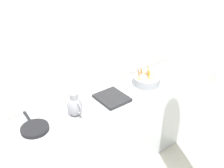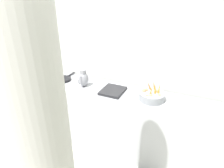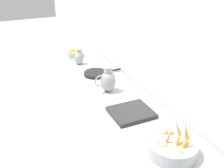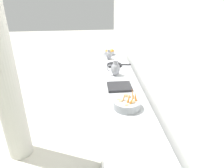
# 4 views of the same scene
# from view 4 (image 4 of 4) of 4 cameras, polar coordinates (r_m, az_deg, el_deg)

# --- Properties ---
(ground_plane) EXTENTS (16.15, 16.15, 0.00)m
(ground_plane) POSITION_cam_4_polar(r_m,az_deg,el_deg) (3.98, -21.78, -11.00)
(ground_plane) COLOR beige
(tile_wall_left) EXTENTS (0.10, 9.14, 3.00)m
(tile_wall_left) POSITION_cam_4_polar(r_m,az_deg,el_deg) (2.55, 13.01, 7.76)
(tile_wall_left) COLOR white
(tile_wall_left) RESTS_ON ground_plane
(prep_counter) EXTENTS (0.63, 3.33, 0.89)m
(prep_counter) POSITION_cam_4_polar(r_m,az_deg,el_deg) (3.36, 1.65, -7.03)
(prep_counter) COLOR #ADAFB5
(prep_counter) RESTS_ON ground_plane
(vegetable_colander) EXTENTS (0.33, 0.33, 0.22)m
(vegetable_colander) POSITION_cam_4_polar(r_m,az_deg,el_deg) (2.56, 4.07, -5.31)
(vegetable_colander) COLOR gray
(vegetable_colander) RESTS_ON prep_counter
(orange_bowl) EXTENTS (0.21, 0.21, 0.12)m
(orange_bowl) POSITION_cam_4_polar(r_m,az_deg,el_deg) (4.47, -0.60, 8.53)
(orange_bowl) COLOR gray
(orange_bowl) RESTS_ON prep_counter
(metal_pitcher_tall) EXTENTS (0.21, 0.15, 0.25)m
(metal_pitcher_tall) POSITION_cam_4_polar(r_m,az_deg,el_deg) (3.43, 0.88, 4.17)
(metal_pitcher_tall) COLOR gray
(metal_pitcher_tall) RESTS_ON prep_counter
(metal_pitcher_short) EXTENTS (0.16, 0.11, 0.19)m
(metal_pitcher_short) POSITION_cam_4_polar(r_m,az_deg,el_deg) (4.19, -0.87, 7.83)
(metal_pitcher_short) COLOR gray
(metal_pitcher_short) RESTS_ON prep_counter
(counter_sink_basin) EXTENTS (0.34, 0.30, 0.04)m
(counter_sink_basin) POSITION_cam_4_polar(r_m,az_deg,el_deg) (3.04, 2.02, -0.71)
(counter_sink_basin) COLOR #232326
(counter_sink_basin) RESTS_ON prep_counter
(skillet_on_counter) EXTENTS (0.43, 0.26, 0.03)m
(skillet_on_counter) POSITION_cam_4_polar(r_m,az_deg,el_deg) (3.85, 0.70, 5.11)
(skillet_on_counter) COLOR black
(skillet_on_counter) RESTS_ON prep_counter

